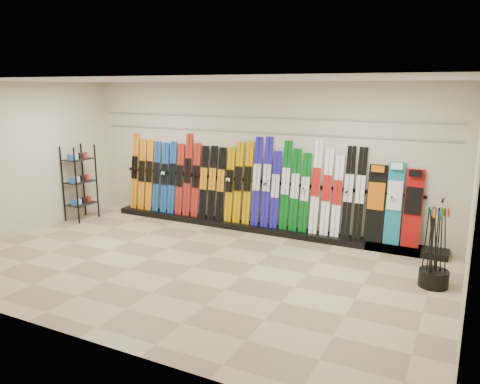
% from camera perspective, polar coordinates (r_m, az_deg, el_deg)
% --- Properties ---
extents(floor, '(8.00, 8.00, 0.00)m').
position_cam_1_polar(floor, '(7.84, -5.73, -9.06)').
color(floor, gray).
rests_on(floor, ground).
extents(back_wall, '(8.00, 0.00, 8.00)m').
position_cam_1_polar(back_wall, '(9.58, 2.09, 4.32)').
color(back_wall, beige).
rests_on(back_wall, floor).
extents(left_wall, '(0.00, 5.00, 5.00)m').
position_cam_1_polar(left_wall, '(10.12, -25.50, 3.54)').
color(left_wall, beige).
rests_on(left_wall, floor).
extents(right_wall, '(0.00, 5.00, 5.00)m').
position_cam_1_polar(right_wall, '(6.28, 26.50, -1.52)').
color(right_wall, beige).
rests_on(right_wall, floor).
extents(ceiling, '(8.00, 8.00, 0.00)m').
position_cam_1_polar(ceiling, '(7.28, -6.27, 13.44)').
color(ceiling, silver).
rests_on(ceiling, back_wall).
extents(ski_rack_base, '(8.00, 0.40, 0.12)m').
position_cam_1_polar(ski_rack_base, '(9.62, 2.69, -4.46)').
color(ski_rack_base, black).
rests_on(ski_rack_base, floor).
extents(skis, '(5.38, 0.28, 1.82)m').
position_cam_1_polar(skis, '(9.73, -0.61, 1.12)').
color(skis, orange).
rests_on(skis, ski_rack_base).
extents(snowboards, '(0.96, 0.23, 1.48)m').
position_cam_1_polar(snowboards, '(8.80, 18.20, -1.53)').
color(snowboards, black).
rests_on(snowboards, ski_rack_base).
extents(accessory_rack, '(0.40, 0.60, 1.65)m').
position_cam_1_polar(accessory_rack, '(10.90, -18.93, 1.07)').
color(accessory_rack, black).
rests_on(accessory_rack, floor).
extents(pole_bin, '(0.43, 0.43, 0.25)m').
position_cam_1_polar(pole_bin, '(7.61, 22.51, -9.69)').
color(pole_bin, black).
rests_on(pole_bin, floor).
extents(ski_poles, '(0.36, 0.29, 1.18)m').
position_cam_1_polar(ski_poles, '(7.45, 22.61, -6.19)').
color(ski_poles, black).
rests_on(ski_poles, pole_bin).
extents(slatwall_rail_0, '(7.60, 0.02, 0.03)m').
position_cam_1_polar(slatwall_rail_0, '(9.50, 2.06, 7.29)').
color(slatwall_rail_0, gray).
rests_on(slatwall_rail_0, back_wall).
extents(slatwall_rail_1, '(7.60, 0.02, 0.03)m').
position_cam_1_polar(slatwall_rail_1, '(9.48, 2.07, 9.09)').
color(slatwall_rail_1, gray).
rests_on(slatwall_rail_1, back_wall).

